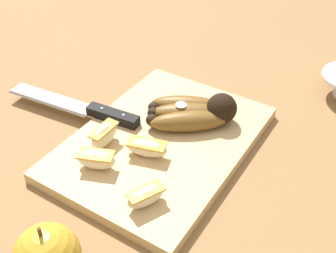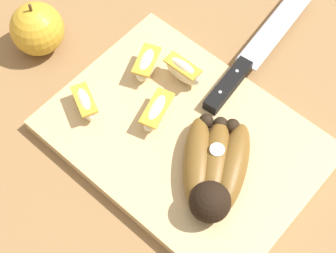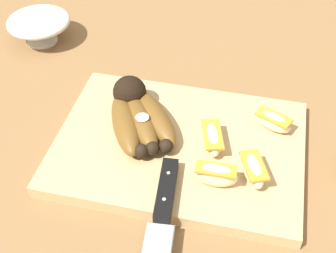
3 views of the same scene
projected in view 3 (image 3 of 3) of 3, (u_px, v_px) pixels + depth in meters
The scene contains 9 objects.
ground_plane at pixel (169, 153), 0.71m from camera, with size 6.00×6.00×0.00m, color olive.
cutting_board at pixel (179, 147), 0.71m from camera, with size 0.37×0.27×0.02m, color tan.
banana_bunch at pixel (138, 115), 0.72m from camera, with size 0.14×0.16×0.06m.
chefs_knife at pixel (162, 221), 0.59m from camera, with size 0.06×0.28×0.02m.
apple_wedge_near at pixel (273, 121), 0.71m from camera, with size 0.06×0.05×0.03m.
apple_wedge_middle at pixel (216, 175), 0.63m from camera, with size 0.06×0.02×0.04m.
apple_wedge_far at pixel (212, 138), 0.69m from camera, with size 0.04×0.07×0.03m.
apple_wedge_extra at pixel (253, 170), 0.64m from camera, with size 0.05×0.07×0.03m.
ceramic_bowl at pixel (40, 28), 0.91m from camera, with size 0.12×0.12×0.05m.
Camera 3 is at (-0.11, 0.48, 0.52)m, focal length 49.92 mm.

